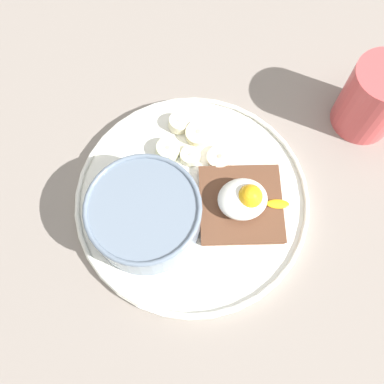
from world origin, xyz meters
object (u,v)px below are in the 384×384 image
banana_slice_back (219,158)px  banana_slice_right (177,123)px  oatmeal_bowl (145,215)px  toast_slice (241,204)px  banana_slice_left (198,134)px  banana_slice_inner (190,156)px  poached_egg (245,199)px  coffee_mug (375,99)px  banana_slice_front (168,150)px

banana_slice_back → banana_slice_right: bearing=-51.5°
oatmeal_bowl → toast_slice: 11.83cm
banana_slice_left → banana_slice_inner: 3.28cm
poached_egg → banana_slice_back: poached_egg is taller
banana_slice_back → coffee_mug: 20.91cm
poached_egg → toast_slice: bearing=-11.8°
oatmeal_bowl → banana_slice_right: (-5.60, -12.65, -2.15)cm
oatmeal_bowl → coffee_mug: (-30.58, -10.06, 1.20)cm
oatmeal_bowl → banana_slice_left: (-8.09, -10.67, -2.17)cm
toast_slice → banana_slice_front: banana_slice_front is taller
banana_slice_front → banana_slice_back: 6.69cm
oatmeal_bowl → poached_egg: oatmeal_bowl is taller
poached_egg → banana_slice_front: bearing=-47.9°
toast_slice → banana_slice_back: bearing=-78.2°
oatmeal_bowl → toast_slice: oatmeal_bowl is taller
toast_slice → poached_egg: bearing=168.2°
banana_slice_front → banana_slice_left: banana_slice_front is taller
banana_slice_left → banana_slice_inner: bearing=62.7°
toast_slice → oatmeal_bowl: bearing=1.0°
oatmeal_bowl → banana_slice_front: size_ratio=3.23×
banana_slice_right → banana_slice_inner: size_ratio=0.95×
toast_slice → banana_slice_front: (7.74, -8.75, 0.14)cm
toast_slice → coffee_mug: coffee_mug is taller
banana_slice_left → coffee_mug: (-22.50, 0.61, 3.37)cm
oatmeal_bowl → banana_slice_right: oatmeal_bowl is taller
banana_slice_front → banana_slice_back: (-6.34, 2.11, -0.18)cm
toast_slice → banana_slice_back: (1.39, -6.64, -0.04)cm
oatmeal_bowl → banana_slice_inner: bearing=-130.3°
toast_slice → poached_egg: 2.04cm
banana_slice_left → banana_slice_right: 3.19cm
banana_slice_back → oatmeal_bowl: bearing=33.8°
toast_slice → banana_slice_back: 6.78cm
banana_slice_back → banana_slice_right: (4.62, -5.81, 0.14)cm
banana_slice_right → oatmeal_bowl: bearing=66.1°
toast_slice → poached_egg: poached_egg is taller
poached_egg → banana_slice_front: 12.01cm
oatmeal_bowl → toast_slice: size_ratio=1.16×
oatmeal_bowl → banana_slice_back: (-10.22, -6.84, -2.29)cm
oatmeal_bowl → poached_egg: 11.83cm
banana_slice_left → oatmeal_bowl: bearing=52.8°
banana_slice_back → banana_slice_front: bearing=-18.4°
toast_slice → coffee_mug: 21.65cm
toast_slice → banana_slice_right: (6.01, -12.45, 0.09)cm
banana_slice_inner → coffee_mug: 24.37cm
banana_slice_back → banana_slice_inner: banana_slice_back is taller
banana_slice_back → toast_slice: bearing=101.8°
poached_egg → banana_slice_left: size_ratio=2.41×
banana_slice_front → poached_egg: bearing=132.1°
oatmeal_bowl → banana_slice_left: oatmeal_bowl is taller
poached_egg → oatmeal_bowl: bearing=0.8°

